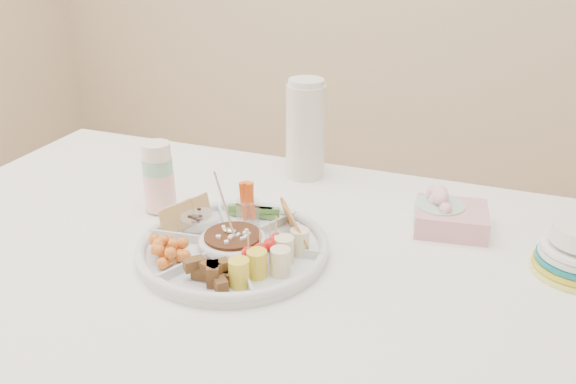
% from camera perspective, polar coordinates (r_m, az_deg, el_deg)
% --- Properties ---
extents(party_tray, '(0.42, 0.42, 0.04)m').
position_cam_1_polar(party_tray, '(1.23, -5.16, -4.93)').
color(party_tray, silver).
rests_on(party_tray, dining_table).
extents(bean_dip, '(0.13, 0.13, 0.04)m').
position_cam_1_polar(bean_dip, '(1.23, -5.18, -4.62)').
color(bean_dip, '#371F15').
rests_on(bean_dip, party_tray).
extents(tortillas, '(0.12, 0.12, 0.07)m').
position_cam_1_polar(tortillas, '(1.25, 0.68, -3.29)').
color(tortillas, '#BC6C30').
rests_on(tortillas, party_tray).
extents(carrot_cucumber, '(0.11, 0.11, 0.09)m').
position_cam_1_polar(carrot_cucumber, '(1.32, -3.39, -0.66)').
color(carrot_cucumber, '#FE6119').
rests_on(carrot_cucumber, party_tray).
extents(pita_raisins, '(0.13, 0.13, 0.06)m').
position_cam_1_polar(pita_raisins, '(1.31, -8.91, -2.09)').
color(pita_raisins, '#D5BC79').
rests_on(pita_raisins, party_tray).
extents(cherries, '(0.12, 0.12, 0.04)m').
position_cam_1_polar(cherries, '(1.21, -11.25, -5.12)').
color(cherries, orange).
rests_on(cherries, party_tray).
extents(granola_chunks, '(0.11, 0.11, 0.04)m').
position_cam_1_polar(granola_chunks, '(1.12, -7.38, -7.51)').
color(granola_chunks, brown).
rests_on(granola_chunks, party_tray).
extents(banana_tomato, '(0.14, 0.14, 0.10)m').
position_cam_1_polar(banana_tomato, '(1.13, -0.90, -5.64)').
color(banana_tomato, '#D3C762').
rests_on(banana_tomato, party_tray).
extents(cup_stack, '(0.09, 0.09, 0.20)m').
position_cam_1_polar(cup_stack, '(1.41, -12.08, 1.94)').
color(cup_stack, '#A6BD9A').
rests_on(cup_stack, dining_table).
extents(thermos, '(0.12, 0.12, 0.26)m').
position_cam_1_polar(thermos, '(1.55, 1.67, 6.01)').
color(thermos, silver).
rests_on(thermos, dining_table).
extents(flower_bowl, '(0.11, 0.11, 0.08)m').
position_cam_1_polar(flower_bowl, '(1.37, 13.99, -1.58)').
color(flower_bowl, '#B4CEBE').
rests_on(flower_bowl, dining_table).
extents(napkin_stack, '(0.17, 0.15, 0.05)m').
position_cam_1_polar(napkin_stack, '(1.37, 15.00, -2.44)').
color(napkin_stack, pink).
rests_on(napkin_stack, dining_table).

